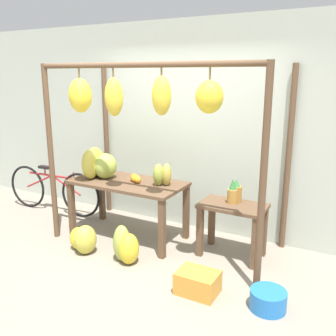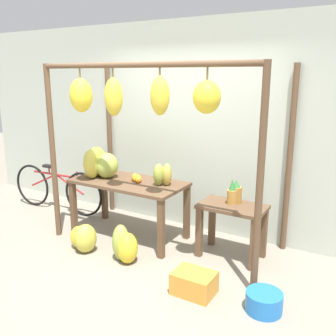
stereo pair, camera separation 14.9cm
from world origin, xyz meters
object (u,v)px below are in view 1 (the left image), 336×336
banana_pile_ground_right (126,246)px  pineapple_cluster (234,192)px  banana_pile_ground_left (83,239)px  banana_pile_on_table (98,164)px  parked_bicycle (53,190)px  fruit_crate_white (197,283)px  blue_bucket (268,300)px  orange_pile (136,178)px  papaya_pile (163,175)px

banana_pile_ground_right → pineapple_cluster: bearing=39.6°
banana_pile_ground_left → banana_pile_on_table: bearing=110.0°
banana_pile_on_table → parked_bicycle: banana_pile_on_table is taller
fruit_crate_white → blue_bucket: size_ratio=1.19×
banana_pile_on_table → fruit_crate_white: (1.80, -0.74, -0.84)m
orange_pile → pineapple_cluster: size_ratio=0.66×
banana_pile_ground_right → banana_pile_on_table: bearing=145.4°
banana_pile_ground_left → banana_pile_ground_right: (0.60, 0.04, 0.03)m
pineapple_cluster → fruit_crate_white: pineapple_cluster is taller
orange_pile → fruit_crate_white: bearing=-33.1°
orange_pile → banana_pile_ground_left: (-0.33, -0.68, -0.64)m
papaya_pile → banana_pile_ground_right: bearing=-99.2°
orange_pile → papaya_pile: (0.39, 0.04, 0.09)m
pineapple_cluster → parked_bicycle: size_ratio=0.17×
parked_bicycle → papaya_pile: bearing=-3.2°
banana_pile_ground_left → papaya_pile: bearing=45.5°
banana_pile_on_table → papaya_pile: bearing=7.1°
banana_pile_on_table → banana_pile_ground_right: banana_pile_on_table is taller
orange_pile → blue_bucket: size_ratio=0.58×
parked_bicycle → banana_pile_ground_left: bearing=-32.2°
pineapple_cluster → blue_bucket: size_ratio=0.88×
banana_pile_ground_left → banana_pile_ground_right: banana_pile_ground_right is taller
fruit_crate_white → orange_pile: bearing=146.9°
pineapple_cluster → banana_pile_ground_right: size_ratio=0.68×
parked_bicycle → papaya_pile: (2.04, -0.11, 0.53)m
banana_pile_on_table → fruit_crate_white: size_ratio=1.33×
pineapple_cluster → blue_bucket: pineapple_cluster is taller
banana_pile_on_table → fruit_crate_white: banana_pile_on_table is taller
orange_pile → banana_pile_ground_right: orange_pile is taller
papaya_pile → fruit_crate_white: bearing=-44.5°
orange_pile → parked_bicycle: 1.72m
orange_pile → banana_pile_on_table: bearing=-172.0°
banana_pile_ground_right → fruit_crate_white: 1.00m
pineapple_cluster → banana_pile_ground_right: bearing=-140.4°
pineapple_cluster → blue_bucket: bearing=-53.9°
banana_pile_on_table → banana_pile_ground_left: 1.01m
banana_pile_on_table → orange_pile: banana_pile_on_table is taller
banana_pile_ground_left → fruit_crate_white: bearing=-4.9°
parked_bicycle → papaya_pile: papaya_pile is taller
blue_bucket → pineapple_cluster: bearing=126.1°
banana_pile_ground_left → papaya_pile: size_ratio=1.65×
parked_bicycle → fruit_crate_white: bearing=-18.5°
orange_pile → parked_bicycle: (-1.65, 0.15, -0.44)m
fruit_crate_white → pineapple_cluster: bearing=89.6°
banana_pile_on_table → pineapple_cluster: (1.81, 0.25, -0.18)m
banana_pile_ground_right → blue_bucket: (1.66, -0.10, -0.11)m
banana_pile_on_table → blue_bucket: (2.48, -0.67, -0.85)m
fruit_crate_white → papaya_pile: papaya_pile is taller
orange_pile → blue_bucket: (1.93, -0.74, -0.71)m
blue_bucket → banana_pile_ground_right: bearing=176.5°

